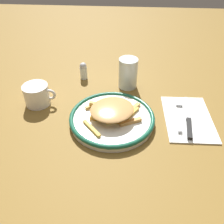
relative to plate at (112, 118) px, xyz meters
name	(u,v)px	position (x,y,z in m)	size (l,w,h in m)	color
ground_plane	(112,122)	(0.00, 0.00, -0.01)	(2.60, 2.60, 0.00)	brown
plate	(112,118)	(0.00, 0.00, 0.00)	(0.27, 0.27, 0.03)	white
fries_heap	(113,111)	(0.00, 0.00, 0.03)	(0.19, 0.18, 0.04)	#E3AE50
napkin	(188,118)	(0.24, 0.03, -0.01)	(0.15, 0.23, 0.01)	white
fork	(180,113)	(0.22, 0.04, 0.00)	(0.04, 0.18, 0.01)	silver
knife	(189,120)	(0.24, 0.01, 0.00)	(0.04, 0.21, 0.01)	black
water_glass	(128,73)	(0.04, 0.21, 0.04)	(0.07, 0.07, 0.11)	silver
coffee_mug	(37,95)	(-0.26, 0.08, 0.02)	(0.11, 0.09, 0.07)	white
salt_shaker	(83,71)	(-0.13, 0.26, 0.02)	(0.03, 0.03, 0.07)	silver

